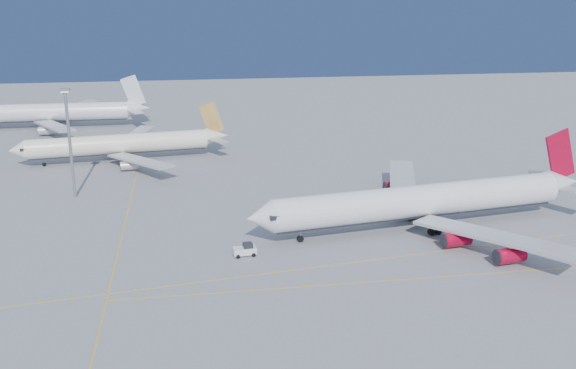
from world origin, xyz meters
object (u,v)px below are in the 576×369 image
object	(u,v)px
airliner_virgin	(427,201)
airliner_third	(52,113)
airliner_etihad	(124,144)
light_mast	(69,134)
pushback_tug	(245,250)

from	to	relation	value
airliner_virgin	airliner_third	world-z (taller)	airliner_virgin
airliner_etihad	airliner_third	distance (m)	58.47
airliner_third	light_mast	bearing A→B (deg)	-76.66
pushback_tug	airliner_etihad	bearing A→B (deg)	103.25
airliner_third	airliner_virgin	bearing A→B (deg)	-51.07
airliner_etihad	light_mast	size ratio (longest dim) A/B	2.39
airliner_virgin	airliner_etihad	world-z (taller)	airliner_virgin
airliner_third	light_mast	world-z (taller)	light_mast
airliner_etihad	pushback_tug	distance (m)	79.07
airliner_third	light_mast	xyz separation A→B (m)	(19.82, -84.35, 9.47)
airliner_virgin	light_mast	xyz separation A→B (m)	(-73.63, 31.85, 9.43)
airliner_third	pushback_tug	world-z (taller)	airliner_third
airliner_etihad	light_mast	world-z (taller)	light_mast
airliner_etihad	pushback_tug	xyz separation A→B (m)	(27.18, -74.15, -3.74)
airliner_etihad	airliner_third	size ratio (longest dim) A/B	0.89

